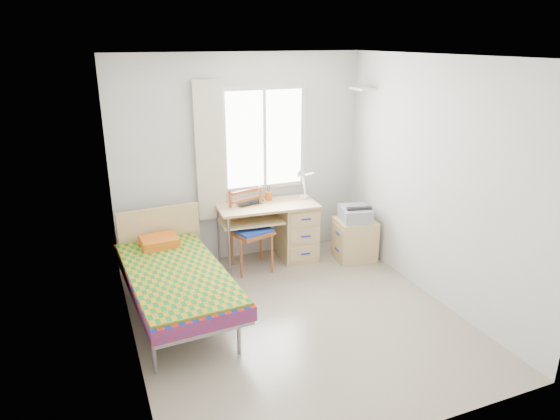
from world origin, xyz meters
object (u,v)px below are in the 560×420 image
object	(u,v)px
cabinet	(354,239)
printer	(355,213)
desk	(291,227)
bed	(175,275)
chair	(250,225)

from	to	relation	value
cabinet	printer	distance (m)	0.36
desk	printer	distance (m)	0.84
bed	cabinet	size ratio (longest dim) A/B	3.81
desk	printer	world-z (taller)	desk
printer	bed	bearing A→B (deg)	-156.70
bed	printer	size ratio (longest dim) A/B	4.31
chair	cabinet	xyz separation A→B (m)	(1.34, -0.26, -0.30)
cabinet	printer	world-z (taller)	printer
bed	cabinet	distance (m)	2.46
chair	printer	bearing A→B (deg)	-26.76
desk	chair	distance (m)	0.61
printer	desk	bearing A→B (deg)	168.11
chair	desk	bearing A→B (deg)	-8.45
desk	cabinet	size ratio (longest dim) A/B	2.35
bed	cabinet	bearing A→B (deg)	7.18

